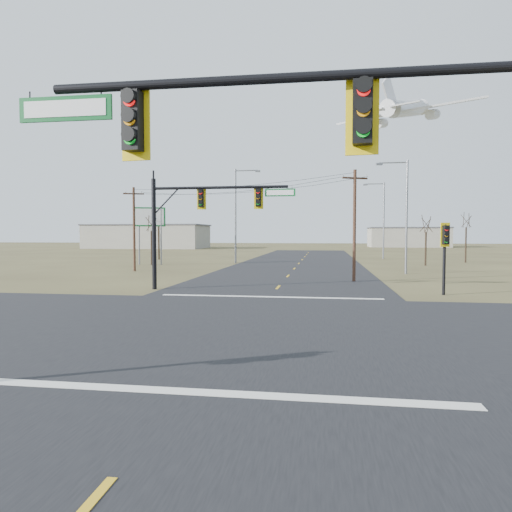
{
  "coord_description": "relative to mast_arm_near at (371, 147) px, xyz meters",
  "views": [
    {
      "loc": [
        2.88,
        -16.8,
        3.4
      ],
      "look_at": [
        0.22,
        1.0,
        2.54
      ],
      "focal_mm": 32.0,
      "sensor_mm": 36.0,
      "label": 1
    }
  ],
  "objects": [
    {
      "name": "bare_tree_b",
      "position": [
        -22.79,
        50.91,
        1.2
      ],
      "size": [
        3.9,
        3.9,
        7.57
      ],
      "rotation": [
        0.0,
        0.0,
        -0.41
      ],
      "color": "black",
      "rests_on": "ground"
    },
    {
      "name": "warehouse_mid",
      "position": [
        21.36,
        118.99,
        -2.35
      ],
      "size": [
        20.0,
        12.0,
        5.0
      ],
      "primitive_type": "cube",
      "color": "gray",
      "rests_on": "ground"
    },
    {
      "name": "road_ns",
      "position": [
        -3.64,
        8.99,
        -4.84
      ],
      "size": [
        14.0,
        160.0,
        0.02
      ],
      "primitive_type": "cube",
      "color": "black",
      "rests_on": "ground"
    },
    {
      "name": "utility_pole_far",
      "position": [
        -18.1,
        32.11,
        -0.77
      ],
      "size": [
        1.8,
        0.81,
        7.72
      ],
      "rotation": [
        0.0,
        0.0,
        0.38
      ],
      "color": "#4B2F20",
      "rests_on": "ground"
    },
    {
      "name": "stop_bar_near",
      "position": [
        -3.64,
        1.49,
        -4.82
      ],
      "size": [
        12.0,
        0.4,
        0.01
      ],
      "primitive_type": "cube",
      "color": "silver",
      "rests_on": "road_ns"
    },
    {
      "name": "streetlight_b",
      "position": [
        7.19,
        57.59,
        1.11
      ],
      "size": [
        2.95,
        0.29,
        10.6
      ],
      "rotation": [
        0.0,
        0.0,
        -0.05
      ],
      "color": "slate",
      "rests_on": "ground"
    },
    {
      "name": "streetlight_c",
      "position": [
        -10.86,
        45.04,
        1.36
      ],
      "size": [
        3.08,
        0.35,
        11.05
      ],
      "rotation": [
        0.0,
        0.0,
        0.13
      ],
      "color": "slate",
      "rests_on": "ground"
    },
    {
      "name": "bare_tree_a",
      "position": [
        -19.71,
        40.46,
        -0.16
      ],
      "size": [
        3.04,
        3.04,
        5.93
      ],
      "rotation": [
        0.0,
        0.0,
        0.31
      ],
      "color": "black",
      "rests_on": "ground"
    },
    {
      "name": "warehouse_left",
      "position": [
        -43.64,
        98.99,
        -2.1
      ],
      "size": [
        28.0,
        14.0,
        5.5
      ],
      "primitive_type": "cube",
      "color": "gray",
      "rests_on": "ground"
    },
    {
      "name": "pedestal_signal_ne",
      "position": [
        5.9,
        18.76,
        -1.84
      ],
      "size": [
        0.66,
        0.56,
        4.07
      ],
      "rotation": [
        0.0,
        0.0,
        0.32
      ],
      "color": "black",
      "rests_on": "ground"
    },
    {
      "name": "mast_arm_far",
      "position": [
        -8.09,
        19.07,
        0.08
      ],
      "size": [
        8.84,
        0.48,
        6.81
      ],
      "rotation": [
        0.0,
        0.0,
        0.15
      ],
      "color": "black",
      "rests_on": "ground"
    },
    {
      "name": "bare_tree_c",
      "position": [
        10.17,
        43.84,
        -0.27
      ],
      "size": [
        2.7,
        2.7,
        5.83
      ],
      "rotation": [
        0.0,
        0.0,
        0.1
      ],
      "color": "black",
      "rests_on": "ground"
    },
    {
      "name": "jet_airliner",
      "position": [
        14.83,
        85.49,
        23.07
      ],
      "size": [
        26.93,
        27.3,
        12.65
      ],
      "rotation": [
        0.0,
        -0.23,
        1.0
      ],
      "color": "silver"
    },
    {
      "name": "bare_tree_d",
      "position": [
        16.08,
        49.99,
        0.3
      ],
      "size": [
        3.16,
        3.16,
        6.39
      ],
      "rotation": [
        0.0,
        0.0,
        -0.39
      ],
      "color": "black",
      "rests_on": "ground"
    },
    {
      "name": "highway_sign",
      "position": [
        -20.05,
        40.92,
        -0.33
      ],
      "size": [
        3.28,
        1.16,
        6.42
      ],
      "rotation": [
        0.0,
        0.0,
        0.32
      ],
      "color": "slate",
      "rests_on": "ground"
    },
    {
      "name": "utility_pole_near",
      "position": [
        1.38,
        25.57,
        -0.63
      ],
      "size": [
        1.83,
        0.92,
        8.01
      ],
      "rotation": [
        0.0,
        0.0,
        0.43
      ],
      "color": "#4B2F20",
      "rests_on": "ground"
    },
    {
      "name": "stop_bar_far",
      "position": [
        -3.64,
        16.49,
        -4.82
      ],
      "size": [
        12.0,
        0.4,
        0.01
      ],
      "primitive_type": "cube",
      "color": "silver",
      "rests_on": "road_ns"
    },
    {
      "name": "mast_arm_near",
      "position": [
        0.0,
        0.0,
        0.0
      ],
      "size": [
        10.33,
        0.46,
        6.64
      ],
      "rotation": [
        0.0,
        0.0,
        -0.1
      ],
      "color": "black",
      "rests_on": "ground"
    },
    {
      "name": "ground",
      "position": [
        -3.64,
        8.99,
        -4.85
      ],
      "size": [
        320.0,
        320.0,
        0.0
      ],
      "primitive_type": "plane",
      "color": "brown",
      "rests_on": "ground"
    },
    {
      "name": "road_ew",
      "position": [
        -3.64,
        8.99,
        -4.84
      ],
      "size": [
        160.0,
        14.0,
        0.02
      ],
      "primitive_type": "cube",
      "color": "black",
      "rests_on": "ground"
    },
    {
      "name": "streetlight_a",
      "position": [
        6.0,
        32.78,
        0.61
      ],
      "size": [
        2.72,
        0.38,
        9.73
      ],
      "rotation": [
        0.0,
        0.0,
        0.27
      ],
      "color": "slate",
      "rests_on": "ground"
    }
  ]
}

